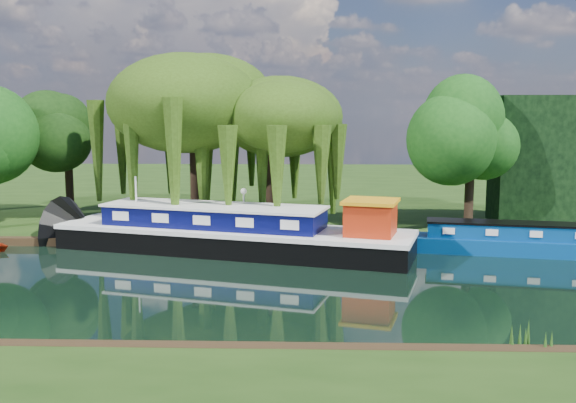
{
  "coord_description": "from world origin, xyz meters",
  "views": [
    {
      "loc": [
        4.26,
        -26.71,
        7.41
      ],
      "look_at": [
        3.23,
        6.37,
        2.8
      ],
      "focal_mm": 40.0,
      "sensor_mm": 36.0,
      "label": 1
    }
  ],
  "objects": [
    {
      "name": "tree_far_right",
      "position": [
        14.03,
        12.05,
        5.87
      ],
      "size": [
        4.81,
        4.81,
        7.88
      ],
      "color": "black",
      "rests_on": "far_bank"
    },
    {
      "name": "far_bank",
      "position": [
        0.0,
        34.0,
        0.23
      ],
      "size": [
        120.0,
        52.0,
        0.45
      ],
      "primitive_type": "cube",
      "color": "#18320D",
      "rests_on": "ground"
    },
    {
      "name": "willow_right",
      "position": [
        2.1,
        11.44,
        6.48
      ],
      "size": [
        6.78,
        6.78,
        8.26
      ],
      "color": "black",
      "rests_on": "far_bank"
    },
    {
      "name": "conifer_hedge",
      "position": [
        19.0,
        14.0,
        4.45
      ],
      "size": [
        6.0,
        3.0,
        8.0
      ],
      "primitive_type": "cube",
      "color": "black",
      "rests_on": "far_bank"
    },
    {
      "name": "dutch_barge",
      "position": [
        0.39,
        6.83,
        1.01
      ],
      "size": [
        19.69,
        9.24,
        4.06
      ],
      "rotation": [
        0.0,
        0.0,
        -0.27
      ],
      "color": "black",
      "rests_on": "ground"
    },
    {
      "name": "mooring_posts",
      "position": [
        -0.5,
        8.4,
        0.95
      ],
      "size": [
        19.16,
        0.16,
        1.0
      ],
      "color": "silver",
      "rests_on": "far_bank"
    },
    {
      "name": "willow_left",
      "position": [
        -2.83,
        13.39,
        7.8
      ],
      "size": [
        8.44,
        8.44,
        10.12
      ],
      "color": "black",
      "rests_on": "far_bank"
    },
    {
      "name": "tree_far_mid",
      "position": [
        -11.77,
        15.64,
        5.74
      ],
      "size": [
        4.68,
        4.68,
        7.66
      ],
      "color": "black",
      "rests_on": "far_bank"
    },
    {
      "name": "ground",
      "position": [
        0.0,
        0.0,
        0.0
      ],
      "size": [
        120.0,
        120.0,
        0.0
      ],
      "primitive_type": "plane",
      "color": "black"
    },
    {
      "name": "lamppost",
      "position": [
        0.5,
        10.5,
        2.42
      ],
      "size": [
        0.36,
        0.36,
        2.56
      ],
      "color": "silver",
      "rests_on": "far_bank"
    },
    {
      "name": "narrowboat",
      "position": [
        15.03,
        6.85,
        0.64
      ],
      "size": [
        12.57,
        4.28,
        1.81
      ],
      "rotation": [
        0.0,
        0.0,
        -0.18
      ],
      "color": "navy",
      "rests_on": "ground"
    },
    {
      "name": "reeds_near",
      "position": [
        6.87,
        -7.57,
        0.55
      ],
      "size": [
        33.7,
        1.5,
        1.1
      ],
      "color": "#1B4512",
      "rests_on": "ground"
    }
  ]
}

